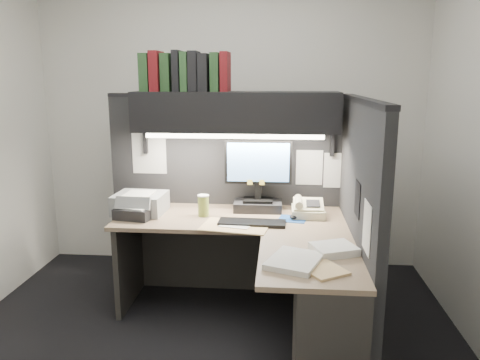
% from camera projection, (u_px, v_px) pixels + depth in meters
% --- Properties ---
extents(floor, '(3.50, 3.50, 0.00)m').
position_uv_depth(floor, '(207.00, 344.00, 3.14)').
color(floor, black).
rests_on(floor, ground).
extents(wall_back, '(3.50, 0.04, 2.70)m').
position_uv_depth(wall_back, '(230.00, 122.00, 4.31)').
color(wall_back, white).
rests_on(wall_back, floor).
extents(wall_front, '(3.50, 0.04, 2.70)m').
position_uv_depth(wall_front, '(123.00, 217.00, 1.39)').
color(wall_front, white).
rests_on(wall_front, floor).
extents(partition_back, '(1.90, 0.06, 1.60)m').
position_uv_depth(partition_back, '(227.00, 195.00, 3.87)').
color(partition_back, black).
rests_on(partition_back, floor).
extents(partition_right, '(0.06, 1.50, 1.60)m').
position_uv_depth(partition_right, '(358.00, 226.00, 3.06)').
color(partition_right, black).
rests_on(partition_right, floor).
extents(desk, '(1.70, 1.53, 0.73)m').
position_uv_depth(desk, '(272.00, 286.00, 3.01)').
color(desk, '#9A8262').
rests_on(desk, floor).
extents(overhead_shelf, '(1.55, 0.34, 0.30)m').
position_uv_depth(overhead_shelf, '(236.00, 112.00, 3.54)').
color(overhead_shelf, black).
rests_on(overhead_shelf, partition_back).
extents(task_light_tube, '(1.32, 0.04, 0.04)m').
position_uv_depth(task_light_tube, '(234.00, 136.00, 3.44)').
color(task_light_tube, white).
rests_on(task_light_tube, overhead_shelf).
extents(monitor, '(0.52, 0.23, 0.56)m').
position_uv_depth(monitor, '(258.00, 183.00, 3.63)').
color(monitor, black).
rests_on(monitor, desk).
extents(keyboard, '(0.48, 0.18, 0.02)m').
position_uv_depth(keyboard, '(252.00, 223.00, 3.33)').
color(keyboard, black).
rests_on(keyboard, desk).
extents(mousepad, '(0.23, 0.22, 0.00)m').
position_uv_depth(mousepad, '(292.00, 219.00, 3.45)').
color(mousepad, navy).
rests_on(mousepad, desk).
extents(mouse, '(0.09, 0.11, 0.04)m').
position_uv_depth(mouse, '(294.00, 217.00, 3.44)').
color(mouse, black).
rests_on(mouse, mousepad).
extents(telephone, '(0.25, 0.26, 0.10)m').
position_uv_depth(telephone, '(308.00, 209.00, 3.52)').
color(telephone, beige).
rests_on(telephone, desk).
extents(coffee_cup, '(0.08, 0.08, 0.15)m').
position_uv_depth(coffee_cup, '(203.00, 206.00, 3.51)').
color(coffee_cup, '#ABBD4B').
rests_on(coffee_cup, desk).
extents(printer, '(0.39, 0.34, 0.15)m').
position_uv_depth(printer, '(140.00, 203.00, 3.60)').
color(printer, '#9B9FA1').
rests_on(printer, desk).
extents(notebook_stack, '(0.30, 0.27, 0.08)m').
position_uv_depth(notebook_stack, '(136.00, 212.00, 3.48)').
color(notebook_stack, black).
rests_on(notebook_stack, desk).
extents(open_folder, '(0.50, 0.37, 0.01)m').
position_uv_depth(open_folder, '(235.00, 226.00, 3.28)').
color(open_folder, '#D8B479').
rests_on(open_folder, desk).
extents(paper_stack_a, '(0.30, 0.28, 0.05)m').
position_uv_depth(paper_stack_a, '(334.00, 249.00, 2.78)').
color(paper_stack_a, white).
rests_on(paper_stack_a, desk).
extents(paper_stack_b, '(0.36, 0.40, 0.03)m').
position_uv_depth(paper_stack_b, '(295.00, 261.00, 2.63)').
color(paper_stack_b, white).
rests_on(paper_stack_b, desk).
extents(manila_stack, '(0.30, 0.32, 0.01)m').
position_uv_depth(manila_stack, '(322.00, 269.00, 2.54)').
color(manila_stack, '#D8B479').
rests_on(manila_stack, desk).
extents(binder_row, '(0.66, 0.26, 0.30)m').
position_uv_depth(binder_row, '(185.00, 72.00, 3.50)').
color(binder_row, '#244522').
rests_on(binder_row, overhead_shelf).
extents(pinned_papers, '(1.76, 1.31, 0.51)m').
position_uv_depth(pinned_papers, '(274.00, 175.00, 3.42)').
color(pinned_papers, white).
rests_on(pinned_papers, partition_back).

